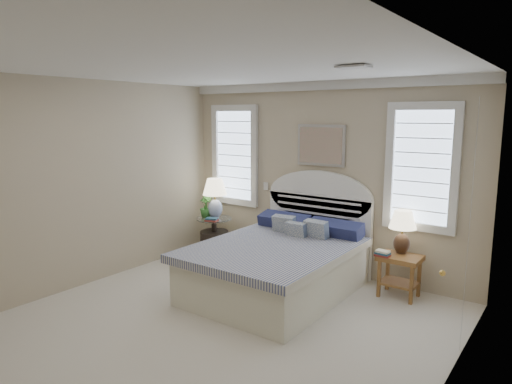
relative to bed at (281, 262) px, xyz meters
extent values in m
cube|color=beige|center=(0.00, -1.46, -0.39)|extent=(4.50, 5.00, 0.01)
cube|color=silver|center=(0.00, -1.46, 2.31)|extent=(4.50, 5.00, 0.01)
cube|color=tan|center=(0.00, 1.04, 0.96)|extent=(4.50, 0.02, 2.70)
cube|color=tan|center=(-2.25, -1.46, 0.96)|extent=(0.02, 5.00, 2.70)
cube|color=tan|center=(2.25, -1.46, 0.96)|extent=(0.02, 5.00, 2.70)
cube|color=silver|center=(0.00, 1.00, 2.25)|extent=(4.50, 0.08, 0.12)
cube|color=#B2B2B2|center=(1.20, -0.66, 2.29)|extent=(0.30, 0.20, 0.02)
cube|color=silver|center=(-0.95, 1.03, 0.76)|extent=(0.08, 0.01, 0.12)
cube|color=#C9DFFF|center=(-1.55, 1.02, 1.21)|extent=(0.90, 0.06, 1.60)
cube|color=#C9DFFF|center=(1.40, 1.02, 1.21)|extent=(0.90, 0.06, 1.60)
cube|color=silver|center=(0.00, 1.00, 1.43)|extent=(0.74, 0.04, 0.58)
cube|color=white|center=(2.23, -0.26, 0.81)|extent=(0.02, 1.80, 2.40)
cube|color=beige|center=(0.00, -0.13, -0.11)|extent=(1.60, 2.10, 0.55)
cube|color=navy|center=(0.00, -0.18, 0.20)|extent=(1.72, 2.15, 0.10)
cube|color=white|center=(0.00, 0.98, 0.16)|extent=(1.62, 0.08, 1.10)
cube|color=#1A1D42|center=(-0.40, 0.70, 0.34)|extent=(0.75, 0.31, 0.23)
cube|color=#1A1D42|center=(0.40, 0.70, 0.34)|extent=(0.75, 0.31, 0.23)
cube|color=#334773|center=(-0.25, 0.47, 0.32)|extent=(0.33, 0.20, 0.34)
cube|color=#334773|center=(0.25, 0.47, 0.32)|extent=(0.33, 0.20, 0.34)
cube|color=#334773|center=(0.00, 0.37, 0.30)|extent=(0.28, 0.14, 0.29)
cylinder|color=black|center=(-1.65, 0.59, -0.37)|extent=(0.32, 0.32, 0.03)
cylinder|color=black|center=(-1.65, 0.59, -0.09)|extent=(0.08, 0.08, 0.60)
cylinder|color=silver|center=(-1.65, 0.59, 0.23)|extent=(0.56, 0.56, 0.02)
cube|color=#9A6632|center=(1.30, 0.69, 0.11)|extent=(0.50, 0.40, 0.06)
cube|color=#9A6632|center=(1.30, 0.69, -0.21)|extent=(0.44, 0.34, 0.03)
cube|color=#9A6632|center=(1.10, 0.54, -0.15)|extent=(0.04, 0.04, 0.47)
cube|color=#9A6632|center=(1.10, 0.84, -0.15)|extent=(0.04, 0.04, 0.47)
cube|color=#9A6632|center=(1.50, 0.54, -0.15)|extent=(0.04, 0.04, 0.47)
cube|color=#9A6632|center=(1.50, 0.84, -0.15)|extent=(0.04, 0.04, 0.47)
cylinder|color=black|center=(-1.65, 0.60, -0.18)|extent=(0.47, 0.47, 0.41)
cylinder|color=silver|center=(-1.67, 0.65, 0.26)|extent=(0.17, 0.17, 0.03)
ellipsoid|color=silver|center=(-1.67, 0.65, 0.38)|extent=(0.31, 0.31, 0.29)
cylinder|color=gold|center=(-1.67, 0.65, 0.57)|extent=(0.04, 0.04, 0.11)
cylinder|color=black|center=(1.27, 0.81, 0.16)|extent=(0.15, 0.15, 0.03)
ellipsoid|color=black|center=(1.27, 0.81, 0.27)|extent=(0.27, 0.27, 0.26)
cylinder|color=gold|center=(1.27, 0.81, 0.43)|extent=(0.04, 0.04, 0.09)
imported|color=#407930|center=(-1.80, 0.57, 0.41)|extent=(0.25, 0.25, 0.34)
cube|color=maroon|center=(-1.54, 0.41, 0.26)|extent=(0.22, 0.18, 0.02)
cube|color=navy|center=(-1.54, 0.41, 0.28)|extent=(0.20, 0.17, 0.02)
cube|color=maroon|center=(1.13, 0.54, 0.16)|extent=(0.19, 0.14, 0.02)
cube|color=navy|center=(1.13, 0.54, 0.18)|extent=(0.18, 0.13, 0.02)
cube|color=beige|center=(1.13, 0.54, 0.21)|extent=(0.17, 0.13, 0.02)
camera|label=1|loc=(3.03, -4.73, 1.85)|focal=32.00mm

